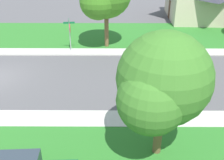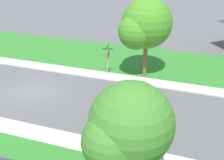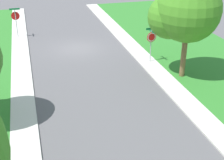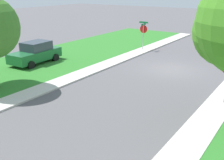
# 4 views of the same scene
# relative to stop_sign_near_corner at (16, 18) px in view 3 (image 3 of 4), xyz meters

# --- Properties ---
(ground_plane) EXTENTS (120.00, 120.00, 0.00)m
(ground_plane) POSITION_rel_stop_sign_near_corner_xyz_m (-4.83, 4.50, -1.89)
(ground_plane) COLOR #565456
(sidewalk_east) EXTENTS (1.40, 56.00, 0.10)m
(sidewalk_east) POSITION_rel_stop_sign_near_corner_xyz_m (-0.13, 16.50, -1.84)
(sidewalk_east) COLOR beige
(sidewalk_east) RESTS_ON ground
(sidewalk_west) EXTENTS (1.40, 56.00, 0.10)m
(sidewalk_west) POSITION_rel_stop_sign_near_corner_xyz_m (-9.53, 16.50, -1.84)
(sidewalk_west) COLOR beige
(sidewalk_west) RESTS_ON ground
(stop_sign_near_corner) EXTENTS (0.92, 0.92, 2.77)m
(stop_sign_near_corner) POSITION_rel_stop_sign_near_corner_xyz_m (0.00, 0.00, 0.00)
(stop_sign_near_corner) COLOR #9E9EA3
(stop_sign_near_corner) RESTS_ON ground
(stop_sign_far_corner) EXTENTS (0.91, 0.91, 2.77)m
(stop_sign_far_corner) POSITION_rel_stop_sign_near_corner_xyz_m (-9.70, 9.03, 0.00)
(stop_sign_far_corner) COLOR #9E9EA3
(stop_sign_far_corner) RESTS_ON ground
(tree_sidewalk_near) EXTENTS (4.50, 4.18, 6.76)m
(tree_sidewalk_near) POSITION_rel_stop_sign_near_corner_xyz_m (-10.64, 11.84, 2.64)
(tree_sidewalk_near) COLOR brown
(tree_sidewalk_near) RESTS_ON ground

